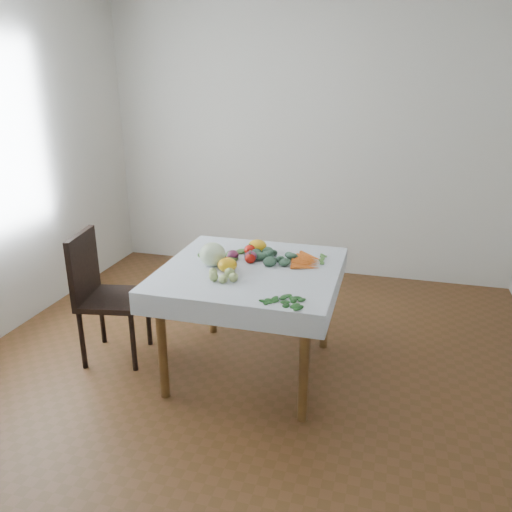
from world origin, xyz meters
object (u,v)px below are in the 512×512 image
Objects in this scene: cabbage at (213,254)px; carrot_bunch at (308,261)px; table at (251,282)px; heirloom_back at (257,246)px; chair at (100,288)px.

cabbage reaches higher than carrot_bunch.
heirloom_back reaches higher than table.
carrot_bunch is at bearing -18.11° from heirloom_back.
table is at bearing 5.18° from chair.
carrot_bunch is at bearing 10.84° from chair.
chair is 2.86× the size of carrot_bunch.
chair reaches higher than carrot_bunch.
carrot_bunch is (0.59, 0.20, -0.06)m from cabbage.
cabbage reaches higher than heirloom_back.
cabbage is 1.30× the size of heirloom_back.
table is 0.40m from carrot_bunch.
chair is 0.87m from cabbage.
chair is 1.13m from heirloom_back.
chair is (-1.06, -0.10, -0.12)m from table.
chair is at bearing -159.01° from heirloom_back.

